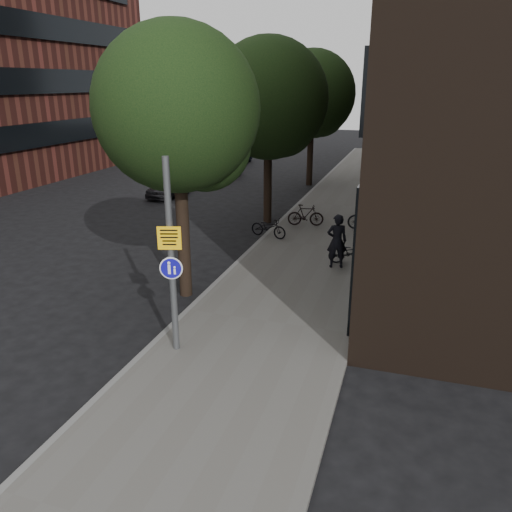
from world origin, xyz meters
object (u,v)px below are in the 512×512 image
at_px(signpost, 171,257).
at_px(pedestrian, 337,241).
at_px(parked_car_near, 169,186).
at_px(parked_bike_facade_near, 352,252).

bearing_deg(signpost, pedestrian, 51.15).
distance_m(pedestrian, parked_car_near, 13.61).
relative_size(pedestrian, parked_bike_facade_near, 1.16).
height_order(signpost, parked_bike_facade_near, signpost).
bearing_deg(pedestrian, parked_car_near, -55.88).
distance_m(parked_bike_facade_near, parked_car_near, 13.67).
bearing_deg(parked_car_near, parked_bike_facade_near, -34.27).
distance_m(signpost, parked_bike_facade_near, 7.85).
relative_size(pedestrian, parked_car_near, 0.54).
height_order(pedestrian, parked_car_near, pedestrian).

